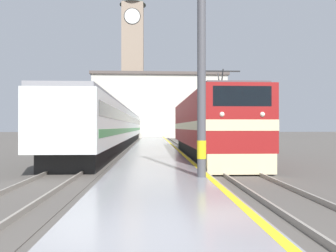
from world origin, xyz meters
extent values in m
plane|color=#514C47|center=(0.00, 30.00, 0.00)|extent=(200.00, 200.00, 0.00)
cube|color=gray|center=(0.00, 25.00, 0.15)|extent=(3.66, 140.00, 0.30)
cube|color=yellow|center=(1.68, 25.00, 0.30)|extent=(0.20, 140.00, 0.00)
cube|color=#514C47|center=(3.32, 25.00, 0.01)|extent=(2.84, 140.00, 0.02)
cube|color=gray|center=(2.60, 25.00, 0.09)|extent=(0.07, 140.00, 0.14)
cube|color=gray|center=(4.04, 25.00, 0.09)|extent=(0.07, 140.00, 0.14)
cube|color=#514C47|center=(-3.74, 25.00, 0.01)|extent=(2.83, 140.00, 0.02)
cube|color=gray|center=(-4.46, 25.00, 0.09)|extent=(0.07, 140.00, 0.14)
cube|color=gray|center=(-3.02, 25.00, 0.09)|extent=(0.07, 140.00, 0.14)
cube|color=black|center=(3.32, 15.53, 0.45)|extent=(2.46, 15.00, 0.90)
cube|color=maroon|center=(3.32, 15.53, 2.30)|extent=(2.90, 16.30, 2.80)
cube|color=beige|center=(3.32, 15.53, 2.02)|extent=(2.92, 16.32, 0.44)
cube|color=beige|center=(3.32, 7.53, 0.50)|extent=(2.75, 0.30, 0.81)
cube|color=black|center=(3.32, 7.44, 3.15)|extent=(2.32, 0.12, 0.80)
sphere|color=white|center=(2.52, 7.40, 2.44)|extent=(0.20, 0.20, 0.20)
sphere|color=white|center=(4.12, 7.40, 2.44)|extent=(0.20, 0.20, 0.20)
cube|color=#4C4C51|center=(3.32, 15.53, 3.76)|extent=(2.61, 15.49, 0.12)
cylinder|color=#333333|center=(3.32, 11.11, 4.32)|extent=(0.06, 0.63, 1.03)
cylinder|color=#333333|center=(3.32, 11.81, 4.32)|extent=(0.06, 0.63, 1.03)
cube|color=#262626|center=(3.32, 11.46, 4.82)|extent=(2.03, 0.08, 0.06)
cube|color=black|center=(-3.74, 32.11, 0.45)|extent=(2.46, 47.68, 0.90)
cube|color=silver|center=(-3.74, 32.11, 2.19)|extent=(2.90, 49.66, 2.59)
cube|color=black|center=(-3.74, 32.11, 2.71)|extent=(2.92, 48.67, 0.64)
cube|color=#338442|center=(-3.74, 32.11, 1.68)|extent=(2.92, 48.67, 0.36)
cube|color=gray|center=(-3.74, 32.11, 3.59)|extent=(2.67, 49.66, 0.20)
cylinder|color=#4C4C51|center=(1.44, 5.54, 3.97)|extent=(0.28, 0.28, 7.35)
cylinder|color=yellow|center=(1.44, 5.54, 1.20)|extent=(0.30, 0.30, 0.60)
cube|color=gray|center=(-4.26, 64.33, 13.93)|extent=(4.47, 4.47, 27.86)
cylinder|color=black|center=(-4.26, 62.07, 24.74)|extent=(3.43, 0.06, 3.43)
cylinder|color=white|center=(-4.26, 62.04, 24.74)|extent=(3.13, 0.10, 3.13)
cube|color=beige|center=(1.21, 55.29, 5.56)|extent=(23.69, 7.70, 11.12)
cube|color=#564C47|center=(1.21, 55.29, 11.37)|extent=(24.29, 8.30, 0.50)
camera|label=1|loc=(-0.20, -5.19, 1.94)|focal=35.00mm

